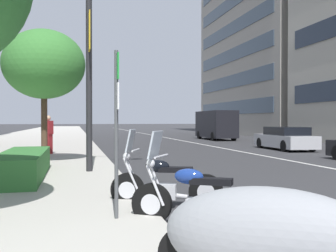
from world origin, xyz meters
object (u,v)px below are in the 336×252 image
(delivery_van_ahead, at_px, (216,124))
(street_tree_far_plaza, at_px, (44,65))
(car_far_down_avenue, at_px, (285,139))
(street_lamp_with_banners, at_px, (100,17))
(motorcycle_mid_row, at_px, (164,184))
(parking_sign_by_curb, at_px, (117,113))
(motorcycle_by_sign_pole, at_px, (197,199))
(motorcycle_under_tarp, at_px, (268,240))
(pedestrian_on_plaza, at_px, (48,134))

(delivery_van_ahead, relative_size, street_tree_far_plaza, 1.19)
(car_far_down_avenue, relative_size, street_lamp_with_banners, 0.62)
(street_tree_far_plaza, bearing_deg, motorcycle_mid_row, -160.64)
(motorcycle_mid_row, relative_size, parking_sign_by_curb, 0.80)
(motorcycle_by_sign_pole, height_order, parking_sign_by_curb, parking_sign_by_curb)
(motorcycle_under_tarp, xyz_separation_m, motorcycle_by_sign_pole, (2.59, -0.12, -0.13))
(street_lamp_with_banners, bearing_deg, motorcycle_mid_row, -169.07)
(motorcycle_by_sign_pole, bearing_deg, delivery_van_ahead, -79.48)
(delivery_van_ahead, xyz_separation_m, street_tree_far_plaza, (-18.04, 12.99, 2.33))
(motorcycle_by_sign_pole, distance_m, street_lamp_with_banners, 7.64)
(motorcycle_under_tarp, bearing_deg, street_tree_far_plaza, -38.14)
(delivery_van_ahead, height_order, street_tree_far_plaza, street_tree_far_plaza)
(car_far_down_avenue, distance_m, street_tree_far_plaza, 14.23)
(street_tree_far_plaza, height_order, pedestrian_on_plaza, street_tree_far_plaza)
(parking_sign_by_curb, xyz_separation_m, street_lamp_with_banners, (5.98, -0.11, 2.96))
(motorcycle_mid_row, bearing_deg, street_lamp_with_banners, -58.41)
(delivery_van_ahead, bearing_deg, motorcycle_under_tarp, 161.34)
(motorcycle_mid_row, relative_size, street_lamp_with_banners, 0.27)
(street_lamp_with_banners, distance_m, pedestrian_on_plaza, 8.07)
(motorcycle_by_sign_pole, xyz_separation_m, car_far_down_avenue, (14.91, -9.81, 0.18))
(street_lamp_with_banners, bearing_deg, car_far_down_avenue, -51.51)
(street_lamp_with_banners, xyz_separation_m, street_tree_far_plaza, (2.99, 1.80, -1.06))
(street_tree_far_plaza, bearing_deg, motorcycle_by_sign_pole, -162.65)
(parking_sign_by_curb, bearing_deg, street_lamp_with_banners, -1.07)
(pedestrian_on_plaza, bearing_deg, parking_sign_by_curb, -128.98)
(motorcycle_under_tarp, relative_size, motorcycle_by_sign_pole, 1.07)
(delivery_van_ahead, height_order, parking_sign_by_curb, parking_sign_by_curb)
(motorcycle_by_sign_pole, xyz_separation_m, street_lamp_with_banners, (6.24, 1.09, 4.27))
(motorcycle_by_sign_pole, bearing_deg, street_tree_far_plaza, -41.80)
(motorcycle_mid_row, distance_m, delivery_van_ahead, 27.73)
(motorcycle_under_tarp, height_order, delivery_van_ahead, delivery_van_ahead)
(motorcycle_by_sign_pole, height_order, street_tree_far_plaza, street_tree_far_plaza)
(parking_sign_by_curb, bearing_deg, motorcycle_by_sign_pole, -102.21)
(delivery_van_ahead, bearing_deg, street_lamp_with_banners, 152.22)
(car_far_down_avenue, bearing_deg, parking_sign_by_curb, 144.94)
(delivery_van_ahead, xyz_separation_m, parking_sign_by_curb, (-27.01, 11.30, 0.43))
(parking_sign_by_curb, xyz_separation_m, street_tree_far_plaza, (8.97, 1.68, 1.90))
(car_far_down_avenue, relative_size, pedestrian_on_plaza, 2.71)
(motorcycle_under_tarp, xyz_separation_m, car_far_down_avenue, (17.50, -9.93, 0.06))
(pedestrian_on_plaza, bearing_deg, street_tree_far_plaza, -135.36)
(pedestrian_on_plaza, bearing_deg, motorcycle_by_sign_pole, -124.08)
(motorcycle_mid_row, height_order, street_tree_far_plaza, street_tree_far_plaza)
(motorcycle_by_sign_pole, distance_m, street_tree_far_plaza, 10.19)
(motorcycle_mid_row, xyz_separation_m, pedestrian_on_plaza, (11.63, 2.81, 0.59))
(street_lamp_with_banners, bearing_deg, street_tree_far_plaza, 31.02)
(motorcycle_by_sign_pole, xyz_separation_m, parking_sign_by_curb, (0.26, 1.20, 1.31))
(parking_sign_by_curb, distance_m, street_tree_far_plaza, 9.32)
(motorcycle_under_tarp, relative_size, parking_sign_by_curb, 0.82)
(street_tree_far_plaza, bearing_deg, pedestrian_on_plaza, 1.51)
(motorcycle_under_tarp, bearing_deg, motorcycle_by_sign_pole, -54.00)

